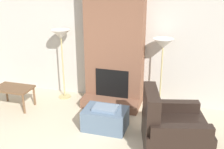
# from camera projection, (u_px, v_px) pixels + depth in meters

# --- Properties ---
(wall_back) EXTENTS (7.90, 0.06, 2.60)m
(wall_back) POSITION_uv_depth(u_px,v_px,m) (118.00, 42.00, 6.03)
(wall_back) COLOR #BCB7AD
(wall_back) RESTS_ON ground_plane
(fireplace) EXTENTS (1.21, 0.74, 2.60)m
(fireplace) POSITION_uv_depth(u_px,v_px,m) (114.00, 49.00, 5.83)
(fireplace) COLOR brown
(fireplace) RESTS_ON ground_plane
(ottoman) EXTENTS (0.78, 0.53, 0.44)m
(ottoman) POSITION_uv_depth(u_px,v_px,m) (105.00, 118.00, 5.14)
(ottoman) COLOR slate
(ottoman) RESTS_ON ground_plane
(armchair) EXTENTS (1.24, 1.20, 1.00)m
(armchair) POSITION_uv_depth(u_px,v_px,m) (170.00, 130.00, 4.58)
(armchair) COLOR black
(armchair) RESTS_ON ground_plane
(side_table) EXTENTS (0.77, 0.48, 0.45)m
(side_table) POSITION_uv_depth(u_px,v_px,m) (14.00, 90.00, 5.88)
(side_table) COLOR brown
(side_table) RESTS_ON ground_plane
(floor_lamp_left) EXTENTS (0.41, 0.41, 1.57)m
(floor_lamp_left) POSITION_uv_depth(u_px,v_px,m) (61.00, 38.00, 6.00)
(floor_lamp_left) COLOR tan
(floor_lamp_left) RESTS_ON ground_plane
(floor_lamp_right) EXTENTS (0.41, 0.41, 1.52)m
(floor_lamp_right) POSITION_uv_depth(u_px,v_px,m) (163.00, 48.00, 5.45)
(floor_lamp_right) COLOR tan
(floor_lamp_right) RESTS_ON ground_plane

